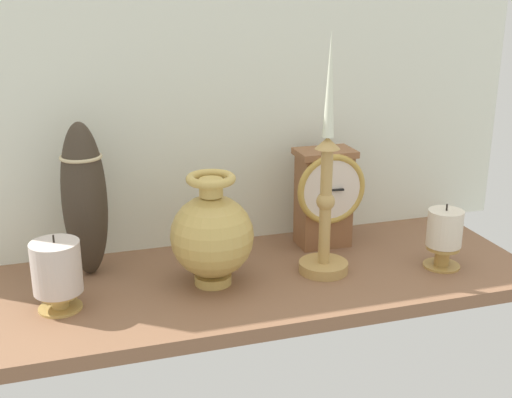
# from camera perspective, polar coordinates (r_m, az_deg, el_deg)

# --- Properties ---
(ground_plane) EXTENTS (1.00, 0.36, 0.02)m
(ground_plane) POSITION_cam_1_polar(r_m,az_deg,el_deg) (1.16, -0.57, -7.19)
(ground_plane) COLOR brown
(back_wall) EXTENTS (1.20, 0.02, 0.65)m
(back_wall) POSITION_cam_1_polar(r_m,az_deg,el_deg) (1.24, -3.12, 10.72)
(back_wall) COLOR white
(back_wall) RESTS_ON ground_plane
(mantel_clock) EXTENTS (0.13, 0.08, 0.19)m
(mantel_clock) POSITION_cam_1_polar(r_m,az_deg,el_deg) (1.26, 5.98, 0.28)
(mantel_clock) COLOR brown
(mantel_clock) RESTS_ON ground_plane
(candlestick_tall_left) EXTENTS (0.09, 0.09, 0.42)m
(candlestick_tall_left) POSITION_cam_1_polar(r_m,az_deg,el_deg) (1.13, 6.03, -0.33)
(candlestick_tall_left) COLOR tan
(candlestick_tall_left) RESTS_ON ground_plane
(brass_vase_bulbous) EXTENTS (0.14, 0.14, 0.19)m
(brass_vase_bulbous) POSITION_cam_1_polar(r_m,az_deg,el_deg) (1.10, -3.82, -3.07)
(brass_vase_bulbous) COLOR tan
(brass_vase_bulbous) RESTS_ON ground_plane
(pillar_candle_front) EXTENTS (0.07, 0.07, 0.12)m
(pillar_candle_front) POSITION_cam_1_polar(r_m,az_deg,el_deg) (1.22, 15.93, -3.03)
(pillar_candle_front) COLOR #B58C46
(pillar_candle_front) RESTS_ON ground_plane
(pillar_candle_near_clock) EXTENTS (0.08, 0.08, 0.12)m
(pillar_candle_near_clock) POSITION_cam_1_polar(r_m,az_deg,el_deg) (1.06, -16.81, -6.07)
(pillar_candle_near_clock) COLOR tan
(pillar_candle_near_clock) RESTS_ON ground_plane
(tall_ceramic_vase) EXTENTS (0.08, 0.08, 0.27)m
(tall_ceramic_vase) POSITION_cam_1_polar(r_m,az_deg,el_deg) (1.15, -14.59, -0.03)
(tall_ceramic_vase) COLOR #3B3125
(tall_ceramic_vase) RESTS_ON ground_plane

